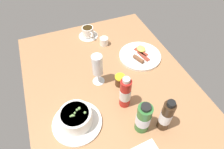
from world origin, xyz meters
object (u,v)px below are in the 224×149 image
wine_glass (97,66)px  sauce_bottle_red (125,93)px  sauce_bottle_brown (166,116)px  sauce_bottle_green (143,118)px  coffee_cup (88,32)px  creamer_jug (104,41)px  jam_jar (120,80)px  porridge_bowl (76,119)px  breakfast_plate (140,55)px

wine_glass → sauce_bottle_red: sauce_bottle_red is taller
sauce_bottle_brown → sauce_bottle_green: size_ratio=1.10×
coffee_cup → sauce_bottle_red: bearing=0.6°
creamer_jug → wine_glass: bearing=-25.7°
creamer_jug → jam_jar: bearing=-6.2°
coffee_cup → wine_glass: wine_glass is taller
porridge_bowl → wine_glass: size_ratio=1.22×
porridge_bowl → jam_jar: size_ratio=3.53×
coffee_cup → creamer_jug: (11.54, 6.74, -0.52)cm
jam_jar → creamer_jug: bearing=173.8°
porridge_bowl → sauce_bottle_red: (-1.69, 23.46, 4.37)cm
porridge_bowl → wine_glass: wine_glass is taller
creamer_jug → porridge_bowl: bearing=-32.5°
wine_glass → breakfast_plate: (-8.78, 28.80, -10.30)cm
creamer_jug → jam_jar: size_ratio=0.99×
porridge_bowl → sauce_bottle_brown: (14.91, 34.03, 4.47)cm
jam_jar → sauce_bottle_green: 25.84cm
creamer_jug → breakfast_plate: bearing=40.7°
sauce_bottle_green → creamer_jug: bearing=175.8°
creamer_jug → sauce_bottle_brown: sauce_bottle_brown is taller
creamer_jug → sauce_bottle_brown: 61.78cm
coffee_cup → sauce_bottle_green: bearing=2.0°
sauce_bottle_green → wine_glass: bearing=-164.5°
jam_jar → sauce_bottle_brown: size_ratio=0.33×
porridge_bowl → coffee_cup: porridge_bowl is taller
sauce_bottle_brown → creamer_jug: bearing=-175.9°
creamer_jug → sauce_bottle_red: (44.73, -6.15, 5.93)cm
porridge_bowl → sauce_bottle_green: bearing=64.5°
creamer_jug → breakfast_plate: creamer_jug is taller
creamer_jug → sauce_bottle_green: (58.50, -4.32, 5.39)cm
coffee_cup → sauce_bottle_brown: size_ratio=0.68×
jam_jar → sauce_bottle_green: (25.39, -0.75, 4.79)cm
porridge_bowl → breakfast_plate: 53.48cm
porridge_bowl → creamer_jug: 55.09cm
sauce_bottle_green → breakfast_plate: sauce_bottle_green is taller
coffee_cup → jam_jar: (44.66, 3.17, 0.08)cm
porridge_bowl → coffee_cup: size_ratio=1.73×
breakfast_plate → porridge_bowl: bearing=-58.2°
jam_jar → sauce_bottle_red: 13.04cm
creamer_jug → jam_jar: jam_jar is taller
sauce_bottle_red → sauce_bottle_brown: bearing=32.5°
creamer_jug → sauce_bottle_green: 58.91cm
wine_glass → sauce_bottle_green: size_ratio=1.05×
creamer_jug → wine_glass: size_ratio=0.34×
sauce_bottle_brown → breakfast_plate: size_ratio=0.77×
porridge_bowl → wine_glass: (-19.33, 16.59, 7.12)cm
wine_glass → breakfast_plate: bearing=107.0°
coffee_cup → breakfast_plate: size_ratio=0.52×
porridge_bowl → jam_jar: porridge_bowl is taller
wine_glass → sauce_bottle_brown: bearing=27.0°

